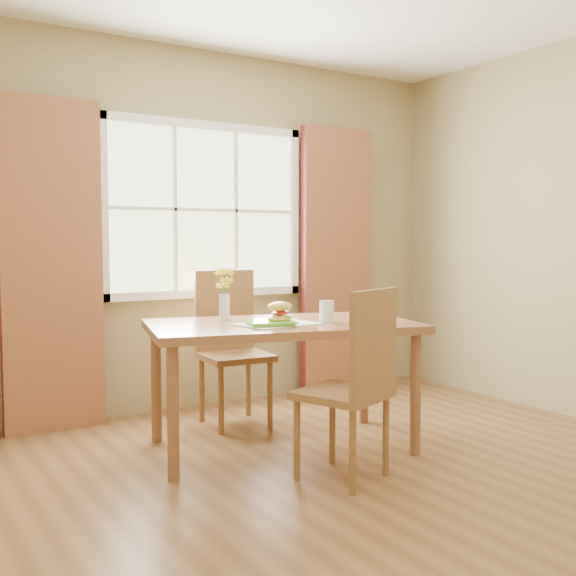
% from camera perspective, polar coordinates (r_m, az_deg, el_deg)
% --- Properties ---
extents(room, '(4.24, 3.84, 2.74)m').
position_cam_1_polar(room, '(3.54, 5.81, 5.33)').
color(room, brown).
rests_on(room, ground).
extents(window, '(1.62, 0.06, 1.32)m').
position_cam_1_polar(window, '(5.16, -7.02, 6.57)').
color(window, '#B8CF9C').
rests_on(window, room).
extents(curtain_left, '(0.65, 0.08, 2.20)m').
position_cam_1_polar(curtain_left, '(4.70, -19.35, 1.74)').
color(curtain_left, maroon).
rests_on(curtain_left, room).
extents(curtain_right, '(0.65, 0.08, 2.20)m').
position_cam_1_polar(curtain_right, '(5.66, 4.07, 2.30)').
color(curtain_right, maroon).
rests_on(curtain_right, room).
extents(dining_table, '(1.76, 1.25, 0.77)m').
position_cam_1_polar(dining_table, '(4.09, -0.53, -4.03)').
color(dining_table, brown).
rests_on(dining_table, room).
extents(chair_near, '(0.55, 0.55, 1.02)m').
position_cam_1_polar(chair_near, '(3.56, 5.82, -7.48)').
color(chair_near, brown).
rests_on(chair_near, room).
extents(chair_far, '(0.47, 0.47, 1.06)m').
position_cam_1_polar(chair_far, '(4.73, -4.94, -4.34)').
color(chair_far, brown).
rests_on(chair_far, room).
extents(placemat, '(0.49, 0.39, 0.01)m').
position_cam_1_polar(placemat, '(3.98, -0.99, -3.06)').
color(placemat, beige).
rests_on(placemat, dining_table).
extents(plate, '(0.33, 0.33, 0.01)m').
position_cam_1_polar(plate, '(3.93, -1.51, -3.01)').
color(plate, '#6CCF33').
rests_on(plate, placemat).
extents(croissant_sandwich, '(0.17, 0.12, 0.12)m').
position_cam_1_polar(croissant_sandwich, '(3.93, -0.68, -2.06)').
color(croissant_sandwich, '#EEC051').
rests_on(croissant_sandwich, plate).
extents(water_glass, '(0.09, 0.09, 0.13)m').
position_cam_1_polar(water_glass, '(4.09, 3.29, -2.04)').
color(water_glass, silver).
rests_on(water_glass, dining_table).
extents(flower_vase, '(0.14, 0.14, 0.33)m').
position_cam_1_polar(flower_vase, '(4.20, -5.41, -0.00)').
color(flower_vase, silver).
rests_on(flower_vase, dining_table).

